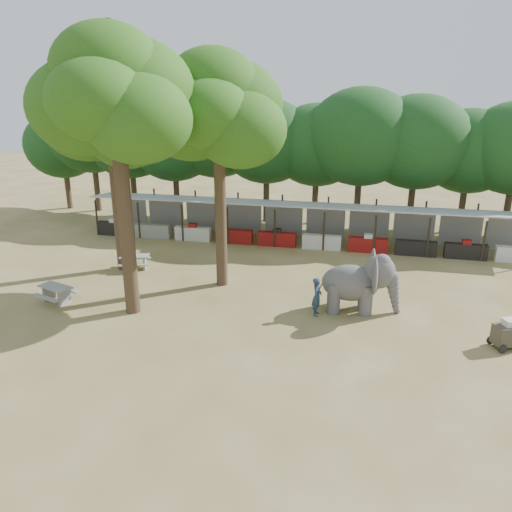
% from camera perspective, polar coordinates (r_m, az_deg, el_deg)
% --- Properties ---
extents(ground, '(100.00, 100.00, 0.00)m').
position_cam_1_polar(ground, '(19.73, -0.35, -10.36)').
color(ground, brown).
rests_on(ground, ground).
extents(vendor_stalls, '(28.00, 2.99, 2.80)m').
position_cam_1_polar(vendor_stalls, '(31.99, 5.23, 3.51)').
color(vendor_stalls, '#9C9EA3').
rests_on(vendor_stalls, ground).
extents(yard_tree_left, '(7.10, 6.90, 11.02)m').
position_cam_1_polar(yard_tree_left, '(27.29, -16.45, 15.16)').
color(yard_tree_left, '#332316').
rests_on(yard_tree_left, ground).
extents(yard_tree_center, '(7.10, 6.90, 12.04)m').
position_cam_1_polar(yard_tree_center, '(21.43, -15.93, 17.07)').
color(yard_tree_center, '#332316').
rests_on(yard_tree_center, ground).
extents(yard_tree_back, '(7.10, 6.90, 11.36)m').
position_cam_1_polar(yard_tree_back, '(24.02, -4.53, 16.24)').
color(yard_tree_back, '#332316').
rests_on(yard_tree_back, ground).
extents(backdrop_trees, '(46.46, 5.95, 8.33)m').
position_cam_1_polar(backdrop_trees, '(36.20, 6.55, 12.26)').
color(backdrop_trees, '#332316').
rests_on(backdrop_trees, ground).
extents(elephant, '(3.60, 2.75, 2.74)m').
position_cam_1_polar(elephant, '(22.60, 11.81, -2.98)').
color(elephant, '#494747').
rests_on(elephant, ground).
extents(handler, '(0.43, 0.64, 1.74)m').
position_cam_1_polar(handler, '(22.09, 6.98, -4.63)').
color(handler, '#26384C').
rests_on(handler, ground).
extents(picnic_table_near, '(2.00, 1.90, 0.81)m').
position_cam_1_polar(picnic_table_near, '(25.10, -21.88, -3.82)').
color(picnic_table_near, gray).
rests_on(picnic_table_near, ground).
extents(picnic_table_far, '(1.94, 1.84, 0.79)m').
position_cam_1_polar(picnic_table_far, '(28.26, -13.69, -0.48)').
color(picnic_table_far, gray).
rests_on(picnic_table_far, ground).
extents(cart_front, '(1.45, 1.24, 1.20)m').
position_cam_1_polar(cart_front, '(21.73, 26.91, -7.91)').
color(cart_front, '#372F24').
rests_on(cart_front, ground).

